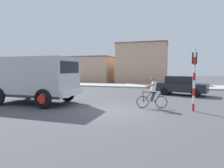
# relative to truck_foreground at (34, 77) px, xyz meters

# --- Properties ---
(ground_plane) EXTENTS (120.00, 120.00, 0.00)m
(ground_plane) POSITION_rel_truck_foreground_xyz_m (5.42, -0.49, -1.67)
(ground_plane) COLOR #4C4C51
(sidewalk_far) EXTENTS (80.00, 5.00, 0.16)m
(sidewalk_far) POSITION_rel_truck_foreground_xyz_m (5.42, 14.43, -1.59)
(sidewalk_far) COLOR #ADADA8
(sidewalk_far) RESTS_ON ground
(truck_foreground) EXTENTS (5.43, 2.87, 2.90)m
(truck_foreground) POSITION_rel_truck_foreground_xyz_m (0.00, 0.00, 0.00)
(truck_foreground) COLOR #B2B7BC
(truck_foreground) RESTS_ON ground
(cyclist) EXTENTS (1.67, 0.65, 1.72)m
(cyclist) POSITION_rel_truck_foreground_xyz_m (7.28, 0.74, -0.80)
(cyclist) COLOR black
(cyclist) RESTS_ON ground
(traffic_light_pole) EXTENTS (0.24, 0.43, 3.20)m
(traffic_light_pole) POSITION_rel_truck_foreground_xyz_m (9.41, 0.65, 0.40)
(traffic_light_pole) COLOR red
(traffic_light_pole) RESTS_ON ground
(car_red_near) EXTENTS (4.31, 2.74, 1.60)m
(car_red_near) POSITION_rel_truck_foreground_xyz_m (9.07, 7.15, -0.85)
(car_red_near) COLOR #1E2328
(car_red_near) RESTS_ON ground
(pedestrian_near_kerb) EXTENTS (0.34, 0.22, 1.62)m
(pedestrian_near_kerb) POSITION_rel_truck_foreground_xyz_m (8.09, 8.48, -0.82)
(pedestrian_near_kerb) COLOR #2D334C
(pedestrian_near_kerb) RESTS_ON ground
(building_corner_left) EXTENTS (8.50, 5.91, 4.37)m
(building_corner_left) POSITION_rel_truck_foreground_xyz_m (-5.78, 21.61, 0.52)
(building_corner_left) COLOR tan
(building_corner_left) RESTS_ON ground
(building_mid_block) EXTENTS (7.89, 5.86, 6.33)m
(building_mid_block) POSITION_rel_truck_foreground_xyz_m (3.62, 21.67, 1.50)
(building_mid_block) COLOR tan
(building_mid_block) RESTS_ON ground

